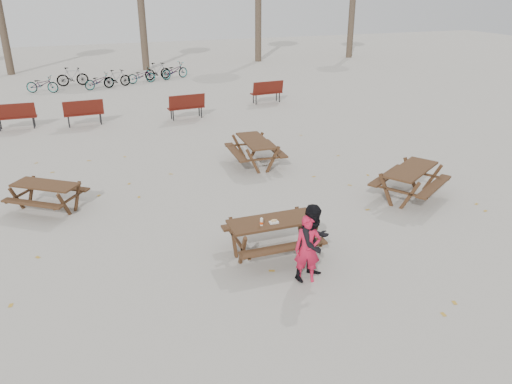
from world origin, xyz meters
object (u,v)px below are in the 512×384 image
object	(u,v)px
child	(308,249)
adult	(314,242)
food_tray	(274,222)
picnic_table_north	(47,197)
soda_bottle	(262,222)
picnic_table_east	(410,183)
main_picnic_table	(273,229)
picnic_table_far	(255,152)

from	to	relation	value
child	adult	bearing A→B (deg)	43.38
food_tray	picnic_table_north	distance (m)	5.99
soda_bottle	child	xyz separation A→B (m)	(0.54, -1.00, -0.18)
adult	picnic_table_east	xyz separation A→B (m)	(4.06, 2.60, -0.35)
soda_bottle	picnic_table_east	world-z (taller)	soda_bottle
child	picnic_table_east	size ratio (longest dim) A/B	0.71
main_picnic_table	picnic_table_east	world-z (taller)	picnic_table_east
adult	picnic_table_north	size ratio (longest dim) A/B	0.94
picnic_table_north	picnic_table_far	world-z (taller)	picnic_table_far
food_tray	adult	distance (m)	1.04
main_picnic_table	soda_bottle	bearing A→B (deg)	-154.15
soda_bottle	picnic_table_north	size ratio (longest dim) A/B	0.11
adult	main_picnic_table	bearing A→B (deg)	89.81
food_tray	picnic_table_far	distance (m)	5.65
soda_bottle	picnic_table_east	size ratio (longest dim) A/B	0.09
main_picnic_table	picnic_table_east	xyz separation A→B (m)	(4.45, 1.52, -0.18)
main_picnic_table	child	size ratio (longest dim) A/B	1.35
soda_bottle	picnic_table_east	distance (m)	5.05
main_picnic_table	picnic_table_north	xyz separation A→B (m)	(-4.43, 3.91, -0.24)
adult	picnic_table_far	distance (m)	6.48
main_picnic_table	food_tray	distance (m)	0.24
child	picnic_table_far	size ratio (longest dim) A/B	0.72
main_picnic_table	picnic_table_north	world-z (taller)	main_picnic_table
soda_bottle	picnic_table_far	world-z (taller)	soda_bottle
main_picnic_table	picnic_table_east	bearing A→B (deg)	18.82
main_picnic_table	adult	xyz separation A→B (m)	(0.39, -1.08, 0.17)
child	picnic_table_north	bearing A→B (deg)	154.57
adult	picnic_table_east	world-z (taller)	adult
picnic_table_north	picnic_table_far	bearing A→B (deg)	48.69
food_tray	picnic_table_far	bearing A→B (deg)	74.08
main_picnic_table	adult	world-z (taller)	adult
picnic_table_east	soda_bottle	bearing A→B (deg)	166.87
main_picnic_table	child	distance (m)	1.17
main_picnic_table	soda_bottle	world-z (taller)	soda_bottle
main_picnic_table	food_tray	size ratio (longest dim) A/B	10.00
adult	picnic_table_east	distance (m)	4.83
soda_bottle	food_tray	bearing A→B (deg)	3.17
child	picnic_table_east	world-z (taller)	child
soda_bottle	adult	world-z (taller)	adult
picnic_table_north	main_picnic_table	bearing A→B (deg)	-5.79
picnic_table_north	food_tray	bearing A→B (deg)	-6.87
main_picnic_table	adult	size ratio (longest dim) A/B	1.19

